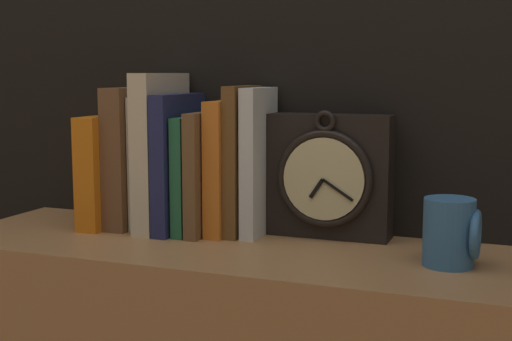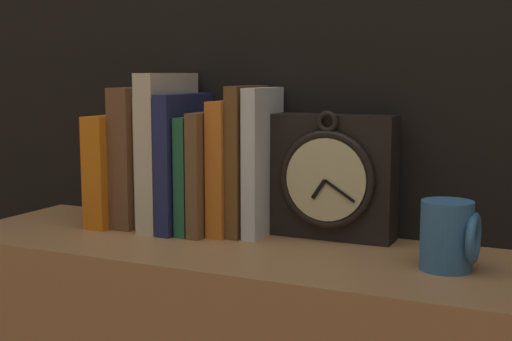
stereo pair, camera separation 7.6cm
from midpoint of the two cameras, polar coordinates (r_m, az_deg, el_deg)
wall_back at (r=1.21m, az=5.52°, el=12.97°), size 6.00×0.05×2.60m
clock at (r=1.12m, az=8.08°, el=-0.52°), size 0.19×0.07×0.20m
book_slot0_orange at (r=1.25m, az=-9.21°, el=0.11°), size 0.04×0.15×0.19m
book_slot1_brown at (r=1.23m, az=-7.48°, el=1.15°), size 0.04×0.14×0.23m
book_slot2_white at (r=1.22m, az=-6.07°, el=0.77°), size 0.02×0.12×0.22m
book_slot3_cream at (r=1.19m, az=-5.27°, el=1.55°), size 0.03×0.15×0.26m
book_slot4_navy at (r=1.18m, az=-3.89°, el=0.66°), size 0.03×0.15×0.23m
book_slot5_green at (r=1.17m, az=-2.63°, el=-0.24°), size 0.02×0.14×0.19m
book_slot6_brown at (r=1.16m, az=-1.57°, el=-0.14°), size 0.02×0.14×0.20m
book_slot7_orange at (r=1.15m, az=-0.12°, el=0.27°), size 0.03×0.12×0.22m
book_slot8_brown at (r=1.14m, az=1.14°, el=0.81°), size 0.02×0.12×0.24m
book_slot9_white at (r=1.14m, az=2.46°, el=0.68°), size 0.02×0.11×0.24m
mug at (r=0.98m, az=17.37°, el=-5.03°), size 0.07×0.07×0.09m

